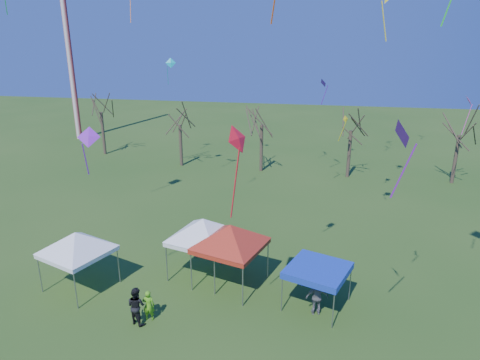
# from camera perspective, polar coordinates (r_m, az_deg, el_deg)

# --- Properties ---
(ground) EXTENTS (140.00, 140.00, 0.00)m
(ground) POSITION_cam_1_polar(r_m,az_deg,el_deg) (20.80, -0.81, -19.07)
(ground) COLOR #294E19
(ground) RESTS_ON ground
(radio_mast) EXTENTS (0.70, 0.70, 25.00)m
(radio_mast) POSITION_cam_1_polar(r_m,az_deg,el_deg) (59.18, -22.00, 17.06)
(radio_mast) COLOR silver
(radio_mast) RESTS_ON ground
(tree_0) EXTENTS (3.83, 3.83, 8.44)m
(tree_0) POSITION_cam_1_polar(r_m,az_deg,el_deg) (50.22, -18.24, 10.51)
(tree_0) COLOR #3D2D21
(tree_0) RESTS_ON ground
(tree_1) EXTENTS (3.42, 3.42, 7.54)m
(tree_1) POSITION_cam_1_polar(r_m,az_deg,el_deg) (43.73, -8.11, 9.25)
(tree_1) COLOR #3D2D21
(tree_1) RESTS_ON ground
(tree_2) EXTENTS (3.71, 3.71, 8.18)m
(tree_2) POSITION_cam_1_polar(r_m,az_deg,el_deg) (41.41, 2.95, 9.60)
(tree_2) COLOR #3D2D21
(tree_2) RESTS_ON ground
(tree_3) EXTENTS (3.59, 3.59, 7.91)m
(tree_3) POSITION_cam_1_polar(r_m,az_deg,el_deg) (40.79, 14.77, 8.58)
(tree_3) COLOR #3D2D21
(tree_3) RESTS_ON ground
(tree_4) EXTENTS (3.58, 3.58, 7.89)m
(tree_4) POSITION_cam_1_polar(r_m,az_deg,el_deg) (42.37, 27.53, 7.43)
(tree_4) COLOR #3D2D21
(tree_4) RESTS_ON ground
(tent_white_west) EXTENTS (3.95, 3.95, 3.71)m
(tent_white_west) POSITION_cam_1_polar(r_m,az_deg,el_deg) (23.65, -21.09, -7.01)
(tent_white_west) COLOR gray
(tent_white_west) RESTS_ON ground
(tent_white_mid) EXTENTS (4.32, 4.32, 3.94)m
(tent_white_mid) POSITION_cam_1_polar(r_m,az_deg,el_deg) (23.27, -4.94, -5.69)
(tent_white_mid) COLOR gray
(tent_white_mid) RESTS_ON ground
(tent_red) EXTENTS (4.38, 4.38, 4.02)m
(tent_red) POSITION_cam_1_polar(r_m,az_deg,el_deg) (22.30, -1.31, -6.54)
(tent_red) COLOR gray
(tent_red) RESTS_ON ground
(tent_blue) EXTENTS (3.50, 3.50, 2.16)m
(tent_blue) POSITION_cam_1_polar(r_m,az_deg,el_deg) (21.43, 10.34, -11.78)
(tent_blue) COLOR gray
(tent_blue) RESTS_ON ground
(person_grey) EXTENTS (1.13, 0.64, 1.82)m
(person_grey) POSITION_cam_1_polar(r_m,az_deg,el_deg) (21.44, 10.24, -15.13)
(person_grey) COLOR slate
(person_grey) RESTS_ON ground
(person_green) EXTENTS (0.61, 0.45, 1.55)m
(person_green) POSITION_cam_1_polar(r_m,az_deg,el_deg) (21.27, -12.09, -16.02)
(person_green) COLOR #56AD1B
(person_green) RESTS_ON ground
(person_dark) EXTENTS (1.09, 0.98, 1.86)m
(person_dark) POSITION_cam_1_polar(r_m,az_deg,el_deg) (21.09, -13.66, -15.96)
(person_dark) COLOR black
(person_dark) RESTS_ON ground
(kite_19) EXTENTS (0.72, 0.83, 1.96)m
(kite_19) POSITION_cam_1_polar(r_m,az_deg,el_deg) (33.91, 11.09, 12.51)
(kite_19) COLOR #4F18AB
(kite_19) RESTS_ON ground
(kite_1) EXTENTS (1.13, 0.89, 2.21)m
(kite_1) POSITION_cam_1_polar(r_m,az_deg,el_deg) (19.68, -19.56, 5.37)
(kite_1) COLOR purple
(kite_1) RESTS_ON ground
(kite_27) EXTENTS (0.84, 1.20, 2.75)m
(kite_27) POSITION_cam_1_polar(r_m,az_deg,el_deg) (15.67, 20.93, 5.68)
(kite_27) COLOR purple
(kite_27) RESTS_ON ground
(kite_22) EXTENTS (0.80, 0.81, 2.29)m
(kite_22) POSITION_cam_1_polar(r_m,az_deg,el_deg) (38.21, 13.86, 7.69)
(kite_22) COLOR yellow
(kite_22) RESTS_ON ground
(kite_5) EXTENTS (0.98, 1.30, 3.78)m
(kite_5) POSITION_cam_1_polar(r_m,az_deg,el_deg) (16.38, -0.29, 5.29)
(kite_5) COLOR red
(kite_5) RESTS_ON ground
(kite_12) EXTENTS (0.73, 1.07, 3.15)m
(kite_12) POSITION_cam_1_polar(r_m,az_deg,el_deg) (38.57, 28.25, 9.20)
(kite_12) COLOR #F536B9
(kite_12) RESTS_ON ground
(kite_13) EXTENTS (0.95, 0.71, 2.33)m
(kite_13) POSITION_cam_1_polar(r_m,az_deg,el_deg) (39.30, -9.25, 15.10)
(kite_13) COLOR #0CAEBF
(kite_13) RESTS_ON ground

